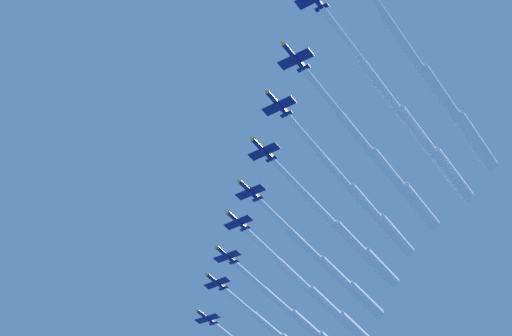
# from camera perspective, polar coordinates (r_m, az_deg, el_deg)

# --- Properties ---
(jet_lead) EXTENTS (23.43, 81.37, 3.84)m
(jet_lead) POSITION_cam_1_polar(r_m,az_deg,el_deg) (195.73, 13.17, 4.77)
(jet_lead) COLOR navy
(jet_port_inner) EXTENTS (24.02, 81.73, 3.84)m
(jet_port_inner) POSITION_cam_1_polar(r_m,az_deg,el_deg) (206.35, 11.59, 2.18)
(jet_port_inner) COLOR navy
(jet_starboard_inner) EXTENTS (21.80, 74.22, 3.87)m
(jet_starboard_inner) POSITION_cam_1_polar(r_m,az_deg,el_deg) (210.24, 9.52, -0.43)
(jet_starboard_inner) COLOR navy
(jet_port_mid) EXTENTS (20.91, 71.93, 3.79)m
(jet_port_mid) POSITION_cam_1_polar(r_m,az_deg,el_deg) (219.55, 7.92, -2.73)
(jet_port_mid) COLOR navy
(jet_starboard_mid) EXTENTS (22.01, 71.52, 3.80)m
(jet_starboard_mid) POSITION_cam_1_polar(r_m,az_deg,el_deg) (229.13, 6.88, -5.21)
(jet_starboard_mid) COLOR navy
(jet_port_outer) EXTENTS (22.12, 72.80, 3.83)m
(jet_port_outer) POSITION_cam_1_polar(r_m,az_deg,el_deg) (240.35, 5.84, -7.60)
(jet_port_outer) COLOR navy
(jet_starboard_outer) EXTENTS (22.63, 78.73, 3.77)m
(jet_starboard_outer) POSITION_cam_1_polar(r_m,az_deg,el_deg) (255.74, 5.14, -9.68)
(jet_starboard_outer) COLOR navy
(jet_trail_port) EXTENTS (21.46, 72.36, 3.87)m
(jet_trail_port) POSITION_cam_1_polar(r_m,az_deg,el_deg) (263.98, 3.72, -11.14)
(jet_trail_port) COLOR navy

